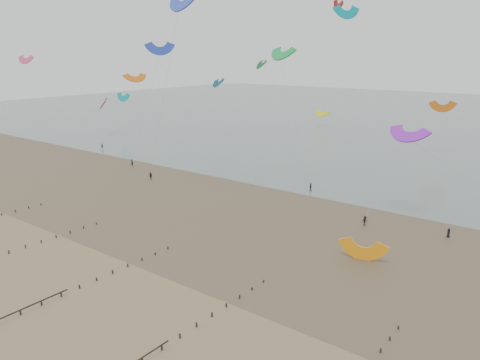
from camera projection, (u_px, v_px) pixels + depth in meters
name	position (u px, v px, depth m)	size (l,w,h in m)	color
ground	(86.00, 270.00, 65.65)	(500.00, 500.00, 0.00)	brown
sea_and_shore	(220.00, 204.00, 94.46)	(500.00, 665.00, 0.03)	#475654
kitesurfer_lead	(132.00, 163.00, 125.83)	(0.68, 0.45, 1.87)	black
kitesurfers	(358.00, 208.00, 89.36)	(126.70, 18.70, 1.85)	black
grounded_kite	(362.00, 260.00, 68.90)	(6.09, 3.19, 4.64)	orange
kites_airborne	(312.00, 83.00, 134.54)	(217.92, 106.01, 45.47)	purple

